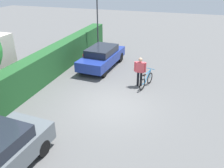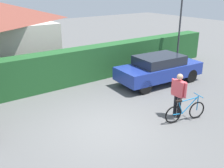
% 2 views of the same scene
% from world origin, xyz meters
% --- Properties ---
extents(ground_plane, '(60.00, 60.00, 0.00)m').
position_xyz_m(ground_plane, '(0.00, 0.00, 0.00)').
color(ground_plane, '#585858').
extents(hedge_row, '(20.68, 0.90, 1.69)m').
position_xyz_m(hedge_row, '(0.00, 4.69, 0.85)').
color(hedge_row, '#205327').
rests_on(hedge_row, ground).
extents(parked_car_far, '(4.42, 2.02, 1.40)m').
position_xyz_m(parked_car_far, '(4.64, 2.22, 0.75)').
color(parked_car_far, navy).
rests_on(parked_car_far, ground).
extents(bicycle, '(1.62, 0.60, 0.92)m').
position_xyz_m(bicycle, '(2.58, -1.14, 0.37)').
color(bicycle, black).
rests_on(bicycle, ground).
extents(person_rider, '(0.22, 0.67, 1.67)m').
position_xyz_m(person_rider, '(2.59, -0.75, 0.98)').
color(person_rider, black).
rests_on(person_rider, ground).
extents(street_lamp, '(0.28, 0.28, 4.32)m').
position_xyz_m(street_lamp, '(7.60, 3.63, 2.79)').
color(street_lamp, '#38383D').
rests_on(street_lamp, ground).
extents(fire_hydrant, '(0.20, 0.20, 0.81)m').
position_xyz_m(fire_hydrant, '(4.77, 3.58, 0.41)').
color(fire_hydrant, red).
rests_on(fire_hydrant, ground).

